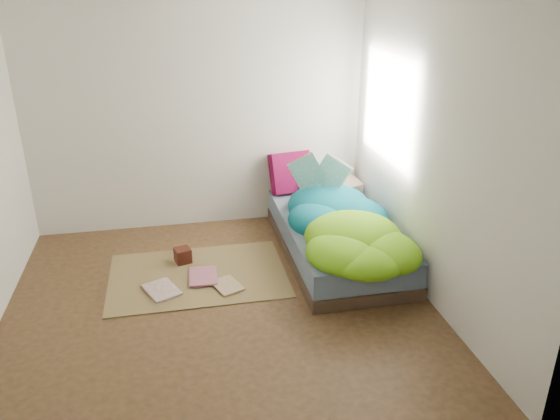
% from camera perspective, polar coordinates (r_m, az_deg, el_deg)
% --- Properties ---
extents(ground, '(3.50, 3.50, 0.00)m').
position_cam_1_polar(ground, '(4.65, -6.24, -9.98)').
color(ground, '#3C2C17').
rests_on(ground, ground).
extents(room_walls, '(3.54, 3.54, 2.62)m').
position_cam_1_polar(room_walls, '(4.02, -7.07, 9.93)').
color(room_walls, silver).
rests_on(room_walls, ground).
extents(bed, '(1.00, 2.00, 0.34)m').
position_cam_1_polar(bed, '(5.40, 5.88, -2.96)').
color(bed, '#3B2D20').
rests_on(bed, ground).
extents(duvet, '(0.96, 1.84, 0.34)m').
position_cam_1_polar(duvet, '(5.07, 6.76, -0.55)').
color(duvet, '#076678').
rests_on(duvet, bed).
extents(rug, '(1.60, 1.10, 0.01)m').
position_cam_1_polar(rug, '(5.11, -8.56, -6.76)').
color(rug, brown).
rests_on(rug, ground).
extents(pillow_floral, '(0.72, 0.57, 0.14)m').
position_cam_1_polar(pillow_floral, '(6.04, 5.28, 2.45)').
color(pillow_floral, beige).
rests_on(pillow_floral, bed).
extents(pillow_magenta, '(0.46, 0.22, 0.45)m').
position_cam_1_polar(pillow_magenta, '(6.00, 1.11, 3.95)').
color(pillow_magenta, '#54052C').
rests_on(pillow_magenta, bed).
extents(open_book, '(0.51, 0.30, 0.31)m').
position_cam_1_polar(open_book, '(5.43, 4.16, 4.85)').
color(open_book, '#297F2D').
rests_on(open_book, duvet).
extents(wooden_box, '(0.17, 0.17, 0.14)m').
position_cam_1_polar(wooden_box, '(5.32, -10.13, -4.68)').
color(wooden_box, '#34110B').
rests_on(wooden_box, rug).
extents(floor_book_a, '(0.36, 0.41, 0.03)m').
position_cam_1_polar(floor_book_a, '(4.87, -13.59, -8.58)').
color(floor_book_a, beige).
rests_on(floor_book_a, rug).
extents(floor_book_b, '(0.27, 0.35, 0.03)m').
position_cam_1_polar(floor_book_b, '(5.04, -9.49, -7.00)').
color(floor_book_b, '#B56872').
rests_on(floor_book_b, rug).
extents(floor_book_c, '(0.31, 0.35, 0.02)m').
position_cam_1_polar(floor_book_c, '(4.84, -6.67, -8.22)').
color(floor_book_c, tan).
rests_on(floor_book_c, rug).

